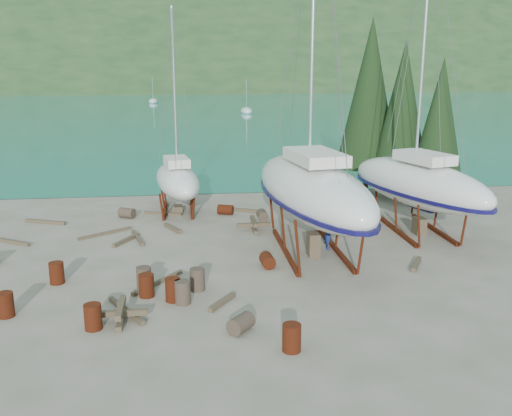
{
  "coord_description": "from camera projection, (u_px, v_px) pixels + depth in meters",
  "views": [
    {
      "loc": [
        -1.1,
        -22.74,
        8.54
      ],
      "look_at": [
        2.11,
        3.0,
        1.99
      ],
      "focal_mm": 40.0,
      "sensor_mm": 36.0,
      "label": 1
    }
  ],
  "objects": [
    {
      "name": "cypress_back_left",
      "position": [
        370.0,
        94.0,
        37.26
      ],
      "size": [
        4.14,
        4.14,
        11.5
      ],
      "color": "black",
      "rests_on": "ground"
    },
    {
      "name": "far_house_left",
      "position": [
        14.0,
        81.0,
        198.97
      ],
      "size": [
        6.6,
        5.6,
        5.6
      ],
      "color": "beige",
      "rests_on": "ground"
    },
    {
      "name": "drum_13",
      "position": [
        5.0,
        305.0,
        19.77
      ],
      "size": [
        0.58,
        0.58,
        0.88
      ],
      "primitive_type": "cylinder",
      "color": "#5D1E10",
      "rests_on": "ground"
    },
    {
      "name": "drum_10",
      "position": [
        146.0,
        285.0,
        21.49
      ],
      "size": [
        0.58,
        0.58,
        0.88
      ],
      "primitive_type": "cylinder",
      "color": "#5D1E10",
      "rests_on": "ground"
    },
    {
      "name": "far_house_right",
      "position": [
        268.0,
        80.0,
        209.78
      ],
      "size": [
        6.6,
        5.6,
        5.6
      ],
      "color": "beige",
      "rests_on": "ground"
    },
    {
      "name": "far_house_center",
      "position": [
        130.0,
        80.0,
        203.77
      ],
      "size": [
        6.6,
        5.6,
        5.6
      ],
      "color": "beige",
      "rests_on": "ground"
    },
    {
      "name": "drum_17",
      "position": [
        197.0,
        279.0,
        22.1
      ],
      "size": [
        0.58,
        0.58,
        0.88
      ],
      "primitive_type": "cylinder",
      "color": "#2D2823",
      "rests_on": "ground"
    },
    {
      "name": "cypress_far_right",
      "position": [
        440.0,
        117.0,
        37.2
      ],
      "size": [
        3.24,
        3.24,
        9.0
      ],
      "color": "black",
      "rests_on": "ground"
    },
    {
      "name": "drum_1",
      "position": [
        241.0,
        324.0,
        18.67
      ],
      "size": [
        1.01,
        1.05,
        0.58
      ],
      "primitive_type": "cylinder",
      "rotation": [
        1.57,
        0.0,
        2.43
      ],
      "color": "#2D2823",
      "rests_on": "ground"
    },
    {
      "name": "drum_16",
      "position": [
        183.0,
        292.0,
        20.85
      ],
      "size": [
        0.58,
        0.58,
        0.88
      ],
      "primitive_type": "cylinder",
      "color": "#2D2823",
      "rests_on": "ground"
    },
    {
      "name": "timber_1",
      "position": [
        416.0,
        264.0,
        24.77
      ],
      "size": [
        1.03,
        1.57,
        0.19
      ],
      "primitive_type": "cube",
      "rotation": [
        0.0,
        0.0,
        2.61
      ],
      "color": "brown",
      "rests_on": "ground"
    },
    {
      "name": "small_sailboat_shore",
      "position": [
        177.0,
        180.0,
        33.58
      ],
      "size": [
        3.48,
        7.59,
        11.7
      ],
      "rotation": [
        0.0,
        0.0,
        0.17
      ],
      "color": "silver",
      "rests_on": "ground"
    },
    {
      "name": "timber_17",
      "position": [
        12.0,
        242.0,
        27.95
      ],
      "size": [
        2.0,
        1.31,
        0.16
      ],
      "primitive_type": "cube",
      "rotation": [
        0.0,
        0.0,
        1.02
      ],
      "color": "brown",
      "rests_on": "ground"
    },
    {
      "name": "timber_7",
      "position": [
        222.0,
        302.0,
        20.85
      ],
      "size": [
        1.1,
        1.45,
        0.17
      ],
      "primitive_type": "cube",
      "rotation": [
        0.0,
        0.0,
        2.52
      ],
      "color": "brown",
      "rests_on": "ground"
    },
    {
      "name": "far_hill",
      "position": [
        185.0,
        79.0,
        331.96
      ],
      "size": [
        800.0,
        360.0,
        110.0
      ],
      "primitive_type": "ellipsoid",
      "color": "#1C361B",
      "rests_on": "ground"
    },
    {
      "name": "timber_11",
      "position": [
        138.0,
        238.0,
        28.65
      ],
      "size": [
        0.82,
        2.5,
        0.15
      ],
      "primitive_type": "cube",
      "rotation": [
        0.0,
        0.0,
        0.27
      ],
      "color": "brown",
      "rests_on": "ground"
    },
    {
      "name": "moored_boat_far",
      "position": [
        153.0,
        101.0,
        128.87
      ],
      "size": [
        2.0,
        5.0,
        6.05
      ],
      "color": "silver",
      "rests_on": "ground"
    },
    {
      "name": "timber_8",
      "position": [
        172.0,
        228.0,
        30.23
      ],
      "size": [
        0.96,
        1.63,
        0.19
      ],
      "primitive_type": "cube",
      "rotation": [
        0.0,
        0.0,
        0.47
      ],
      "color": "brown",
      "rests_on": "ground"
    },
    {
      "name": "drum_5",
      "position": [
        144.0,
        278.0,
        22.26
      ],
      "size": [
        0.58,
        0.58,
        0.88
      ],
      "primitive_type": "cylinder",
      "color": "#2D2823",
      "rests_on": "ground"
    },
    {
      "name": "timber_9",
      "position": [
        163.0,
        214.0,
        33.25
      ],
      "size": [
        2.25,
        0.93,
        0.15
      ],
      "primitive_type": "cube",
      "rotation": [
        0.0,
        0.0,
        1.23
      ],
      "color": "brown",
      "rests_on": "ground"
    },
    {
      "name": "cypress_near_right",
      "position": [
        402.0,
        109.0,
        35.73
      ],
      "size": [
        3.6,
        3.6,
        10.0
      ],
      "color": "black",
      "rests_on": "ground"
    },
    {
      "name": "timber_pile_fore",
      "position": [
        121.0,
        313.0,
        19.44
      ],
      "size": [
        1.8,
        1.8,
        0.6
      ],
      "color": "brown",
      "rests_on": "ground"
    },
    {
      "name": "timber_pile_aft",
      "position": [
        254.0,
        225.0,
        30.11
      ],
      "size": [
        1.8,
        1.8,
        0.6
      ],
      "color": "brown",
      "rests_on": "ground"
    },
    {
      "name": "drum_11",
      "position": [
        262.0,
        215.0,
        32.08
      ],
      "size": [
        0.6,
        0.89,
        0.58
      ],
      "primitive_type": "cylinder",
      "rotation": [
        1.57,
        0.0,
        3.17
      ],
      "color": "#2D2823",
      "rests_on": "ground"
    },
    {
      "name": "drum_8",
      "position": [
        57.0,
        273.0,
        22.79
      ],
      "size": [
        0.58,
        0.58,
        0.88
      ],
      "primitive_type": "cylinder",
      "color": "#5D1E10",
      "rests_on": "ground"
    },
    {
      "name": "timber_15",
      "position": [
        105.0,
        233.0,
        29.41
      ],
      "size": [
        2.52,
        1.89,
        0.15
      ],
      "primitive_type": "cube",
      "rotation": [
        0.0,
        0.0,
        2.2
      ],
      "color": "brown",
      "rests_on": "ground"
    },
    {
      "name": "drum_9",
      "position": [
        127.0,
        213.0,
        32.57
      ],
      "size": [
        1.05,
        0.93,
        0.58
      ],
      "primitive_type": "cylinder",
      "rotation": [
        1.57,
        0.0,
        1.08
      ],
      "color": "#2D2823",
      "rests_on": "ground"
    },
    {
      "name": "ground",
      "position": [
        215.0,
        272.0,
        24.11
      ],
      "size": [
        600.0,
        600.0,
        0.0
      ],
      "primitive_type": "plane",
      "color": "#686452",
      "rests_on": "ground"
    },
    {
      "name": "drum_7",
      "position": [
        292.0,
        338.0,
        17.39
      ],
      "size": [
        0.58,
        0.58,
        0.88
      ],
      "primitive_type": "cylinder",
      "color": "#5D1E10",
      "rests_on": "ground"
    },
    {
      "name": "timber_4",
      "position": [
        126.0,
        240.0,
        28.22
      ],
      "size": [
        1.18,
        1.9,
        0.17
      ],
      "primitive_type": "cube",
      "rotation": [
        0.0,
        0.0,
        2.63
      ],
      "color": "brown",
      "rests_on": "ground"
    },
    {
      "name": "bay_water",
      "position": [
        185.0,
        80.0,
        327.15
      ],
      "size": [
        700.0,
        700.0,
        0.0
      ],
      "primitive_type": "plane",
      "color": "#19817C",
      "rests_on": "ground"
    },
    {
      "name": "drum_14",
      "position": [
        173.0,
        290.0,
        21.09
      ],
      "size": [
        0.58,
        0.58,
        0.88
      ],
      "primitive_type": "cylinder",
      "color": "#5D1E10",
      "rests_on": "ground"
    },
    {
      "name": "large_sailboat_far",
      "position": [
        418.0,
        183.0,
        29.34
      ],
      "size": [
        5.78,
        10.51,
        15.98
      ],
      "rotation": [
        0.0,
        0.0,
        0.3
      ],
      "color": "silver",
      "rests_on": "ground"
    },
    {
      "name": "timber_3",
      "position": [
        158.0,
        282.0,
        22.77
      ],
      "size": [
        1.94,
        2.39,
        0.15
      ],
      "primitive_type": "cube",
      "rotation": [
        0.0,
        0.0,
        2.47
      ],
      "color": "brown",
      "rests_on": "ground"
    },
    {
      "name": "drum_4",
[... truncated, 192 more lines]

